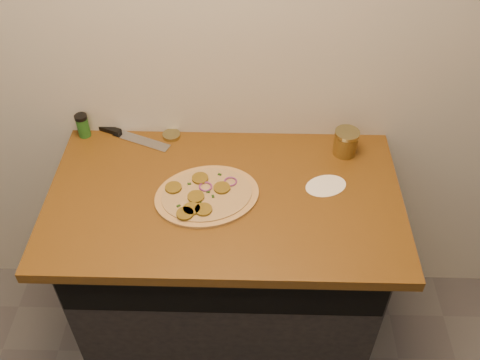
{
  "coord_description": "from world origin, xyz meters",
  "views": [
    {
      "loc": [
        0.09,
        0.15,
        2.19
      ],
      "look_at": [
        0.05,
        1.44,
        0.95
      ],
      "focal_mm": 40.0,
      "sensor_mm": 36.0,
      "label": 1
    }
  ],
  "objects_px": {
    "pizza": "(206,195)",
    "salsa_jar": "(346,142)",
    "chefs_knife": "(123,134)",
    "spice_shaker": "(83,125)"
  },
  "relations": [
    {
      "from": "chefs_knife",
      "to": "salsa_jar",
      "type": "distance_m",
      "value": 0.84
    },
    {
      "from": "pizza",
      "to": "chefs_knife",
      "type": "bearing_deg",
      "value": 136.97
    },
    {
      "from": "chefs_knife",
      "to": "spice_shaker",
      "type": "bearing_deg",
      "value": -178.84
    },
    {
      "from": "pizza",
      "to": "spice_shaker",
      "type": "distance_m",
      "value": 0.58
    },
    {
      "from": "pizza",
      "to": "chefs_knife",
      "type": "xyz_separation_m",
      "value": [
        -0.34,
        0.32,
        -0.0
      ]
    },
    {
      "from": "spice_shaker",
      "to": "chefs_knife",
      "type": "bearing_deg",
      "value": 1.16
    },
    {
      "from": "chefs_knife",
      "to": "salsa_jar",
      "type": "relative_size",
      "value": 3.32
    },
    {
      "from": "salsa_jar",
      "to": "spice_shaker",
      "type": "xyz_separation_m",
      "value": [
        -0.97,
        0.08,
        -0.0
      ]
    },
    {
      "from": "pizza",
      "to": "salsa_jar",
      "type": "bearing_deg",
      "value": 26.17
    },
    {
      "from": "chefs_knife",
      "to": "spice_shaker",
      "type": "height_order",
      "value": "spice_shaker"
    }
  ]
}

